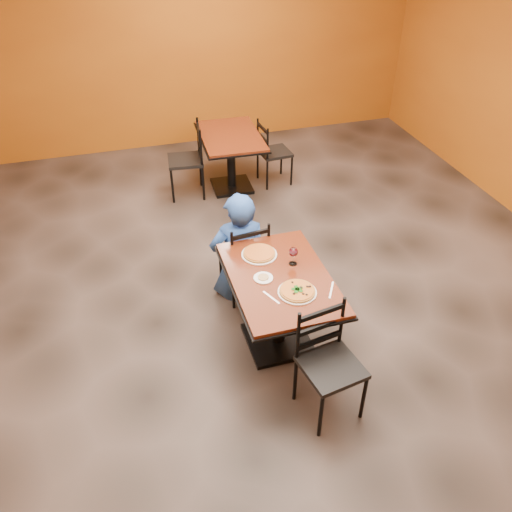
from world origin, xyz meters
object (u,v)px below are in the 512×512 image
object	(u,v)px
plate_far	(259,254)
chair_second_right	(275,153)
side_plate	(263,278)
chair_main_near	(331,368)
pizza_main	(297,291)
wine_glass	(293,255)
table_second	(231,149)
chair_second_left	(185,161)
pizza_far	(259,253)
diner	(239,245)
plate_main	(297,292)
chair_main_far	(244,257)
table_main	(280,295)

from	to	relation	value
plate_far	chair_second_right	bearing A→B (deg)	68.86
chair_second_right	side_plate	xyz separation A→B (m)	(-1.05, -2.87, 0.33)
chair_main_near	pizza_main	bearing A→B (deg)	88.36
pizza_main	wine_glass	bearing A→B (deg)	75.46
table_second	chair_second_left	bearing A→B (deg)	180.00
table_second	chair_second_right	distance (m)	0.61
chair_second_right	plate_far	bearing A→B (deg)	154.50
pizza_far	diner	bearing A→B (deg)	97.67
wine_glass	chair_main_near	bearing A→B (deg)	-91.05
pizza_far	side_plate	size ratio (longest dim) A/B	1.75
chair_second_right	pizza_main	bearing A→B (deg)	160.48
table_second	plate_main	size ratio (longest dim) A/B	3.74
plate_far	pizza_far	xyz separation A→B (m)	(0.00, 0.00, 0.02)
diner	chair_second_left	bearing A→B (deg)	-82.58
plate_far	chair_second_left	bearing A→B (deg)	94.57
chair_main_far	chair_second_left	distance (m)	2.14
table_second	table_main	bearing A→B (deg)	-96.19
table_main	plate_main	size ratio (longest dim) A/B	3.97
chair_main_near	chair_second_left	xyz separation A→B (m)	(-0.42, 3.68, 0.01)
chair_second_left	chair_second_right	bearing A→B (deg)	96.45
pizza_far	chair_second_left	bearing A→B (deg)	94.57
table_main	chair_second_right	size ratio (longest dim) A/B	1.44
side_plate	wine_glass	size ratio (longest dim) A/B	0.89
table_second	plate_main	bearing A→B (deg)	-94.58
chair_second_right	pizza_far	world-z (taller)	chair_second_right
table_main	wine_glass	bearing A→B (deg)	40.46
plate_far	diner	bearing A→B (deg)	97.67
pizza_main	wine_glass	xyz separation A→B (m)	(0.09, 0.37, 0.07)
plate_main	chair_main_far	bearing A→B (deg)	99.83
table_second	chair_second_right	xyz separation A→B (m)	(0.59, 0.00, -0.13)
chair_second_left	pizza_far	xyz separation A→B (m)	(0.20, -2.55, 0.30)
table_main	wine_glass	xyz separation A→B (m)	(0.16, 0.14, 0.28)
pizza_main	plate_far	size ratio (longest dim) A/B	0.92
pizza_main	wine_glass	distance (m)	0.38
table_main	chair_main_near	distance (m)	0.81
side_plate	chair_second_right	bearing A→B (deg)	69.94
chair_main_near	chair_second_left	size ratio (longest dim) A/B	0.97
table_second	pizza_far	distance (m)	2.59
chair_second_left	table_second	bearing A→B (deg)	96.45
chair_main_near	plate_far	bearing A→B (deg)	91.49
chair_second_right	pizza_main	xyz separation A→B (m)	(-0.84, -3.12, 0.34)
diner	side_plate	distance (m)	0.81
diner	plate_main	world-z (taller)	diner
table_second	pizza_main	world-z (taller)	pizza_main
chair_main_near	diner	size ratio (longest dim) A/B	0.83
table_second	side_plate	size ratio (longest dim) A/B	7.24
pizza_main	side_plate	xyz separation A→B (m)	(-0.20, 0.25, -0.02)
plate_far	pizza_far	world-z (taller)	pizza_far
table_main	pizza_main	xyz separation A→B (m)	(0.06, -0.23, 0.21)
diner	pizza_far	size ratio (longest dim) A/B	3.97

